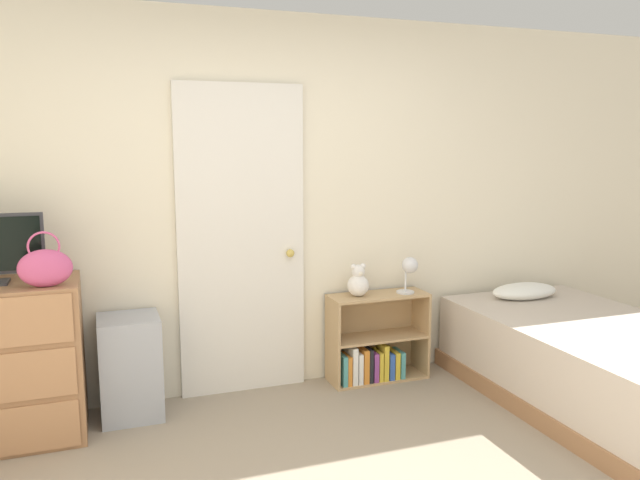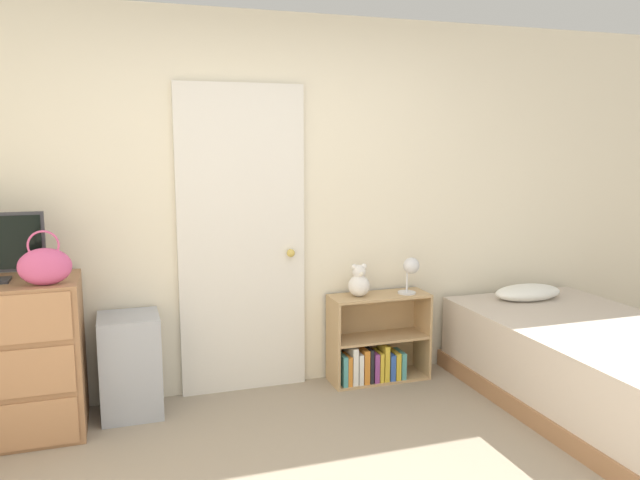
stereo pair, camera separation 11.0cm
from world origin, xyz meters
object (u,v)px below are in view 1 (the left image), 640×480
object	(u,v)px
teddy_bear	(358,282)
desk_lamp	(409,268)
handbag	(45,267)
bookshelf	(373,348)
dresser	(6,363)
bed	(591,362)
storage_bin	(130,367)

from	to	relation	value
teddy_bear	desk_lamp	bearing A→B (deg)	-6.30
handbag	bookshelf	world-z (taller)	handbag
dresser	bed	distance (m)	3.61
dresser	storage_bin	distance (m)	0.70
desk_lamp	bed	xyz separation A→B (m)	(0.92, -0.81, -0.54)
dresser	desk_lamp	distance (m)	2.64
storage_bin	desk_lamp	world-z (taller)	desk_lamp
dresser	bookshelf	xyz separation A→B (m)	(2.35, 0.13, -0.23)
handbag	storage_bin	size ratio (longest dim) A/B	0.48
dresser	handbag	distance (m)	0.64
handbag	bookshelf	xyz separation A→B (m)	(2.10, 0.29, -0.80)
bed	handbag	bearing A→B (deg)	170.38
bed	teddy_bear	bearing A→B (deg)	146.80
desk_lamp	dresser	bearing A→B (deg)	-178.07
dresser	desk_lamp	world-z (taller)	dresser
handbag	desk_lamp	bearing A→B (deg)	6.13
bookshelf	storage_bin	bearing A→B (deg)	-178.52
storage_bin	teddy_bear	size ratio (longest dim) A/B	2.74
dresser	teddy_bear	xyz separation A→B (m)	(2.23, 0.13, 0.27)
storage_bin	bookshelf	size ratio (longest dim) A/B	0.90
handbag	bookshelf	bearing A→B (deg)	7.94
dresser	handbag	xyz separation A→B (m)	(0.25, -0.17, 0.57)
handbag	storage_bin	distance (m)	0.86
handbag	storage_bin	xyz separation A→B (m)	(0.43, 0.25, -0.71)
teddy_bear	bed	xyz separation A→B (m)	(1.30, -0.85, -0.46)
handbag	desk_lamp	size ratio (longest dim) A/B	1.17
teddy_bear	bed	distance (m)	1.62
desk_lamp	bed	size ratio (longest dim) A/B	0.13
dresser	bookshelf	bearing A→B (deg)	3.10
bed	storage_bin	bearing A→B (deg)	164.24
desk_lamp	bed	bearing A→B (deg)	-41.26
handbag	teddy_bear	world-z (taller)	handbag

